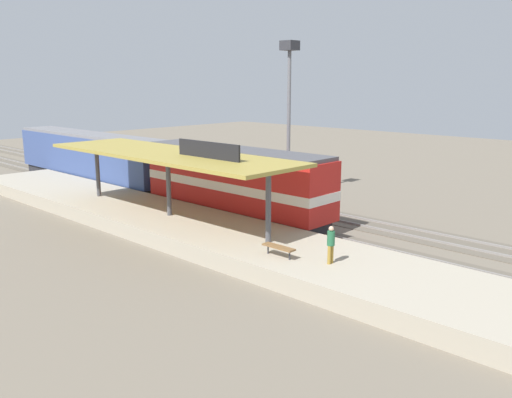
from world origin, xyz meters
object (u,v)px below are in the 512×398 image
Objects in this scene: light_mast at (289,86)px; person_waiting at (331,243)px; platform_bench at (279,247)px; locomotive at (235,182)px; passenger_carriage_single at (90,157)px.

person_waiting is at bearing -134.10° from light_mast.
light_mast is at bearing 38.74° from platform_bench.
light_mast is (7.80, 2.07, 5.99)m from locomotive.
platform_bench is 27.68m from passenger_carriage_single.
person_waiting is (-5.14, -11.28, -0.56)m from locomotive.
locomotive is 8.44× the size of person_waiting.
locomotive is 18.00m from passenger_carriage_single.
locomotive reaches higher than platform_bench.
person_waiting is (-12.94, -13.35, -6.54)m from light_mast.
locomotive is 12.41m from person_waiting.
locomotive is (6.00, 9.00, 1.07)m from platform_bench.
light_mast is at bearing 45.90° from person_waiting.
locomotive is 10.05m from light_mast.
person_waiting is (0.86, -2.28, 0.51)m from platform_bench.
passenger_carriage_single is (6.00, 27.00, 0.97)m from platform_bench.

